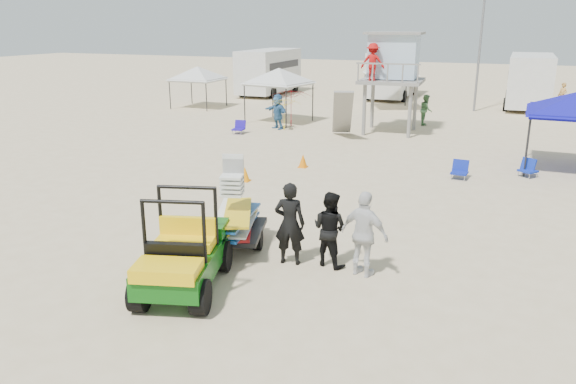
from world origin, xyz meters
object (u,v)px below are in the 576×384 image
at_px(surf_trailer, 235,216).
at_px(man_left, 290,224).
at_px(utility_cart, 181,246).
at_px(lifeguard_tower, 391,60).

relative_size(surf_trailer, man_left, 1.28).
xyz_separation_m(surf_trailer, man_left, (1.52, -0.30, 0.12)).
xyz_separation_m(utility_cart, man_left, (1.52, 2.04, 0.00)).
bearing_deg(lifeguard_tower, man_left, -85.15).
distance_m(surf_trailer, man_left, 1.55).
xyz_separation_m(utility_cart, surf_trailer, (0.01, 2.34, -0.12)).
relative_size(utility_cart, surf_trailer, 1.21).
height_order(surf_trailer, man_left, surf_trailer).
bearing_deg(man_left, utility_cart, 43.35).
distance_m(utility_cart, surf_trailer, 2.34).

